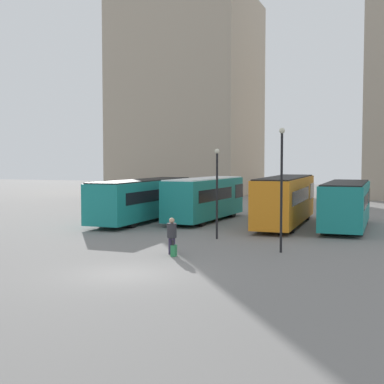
{
  "coord_description": "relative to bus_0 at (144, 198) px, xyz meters",
  "views": [
    {
      "loc": [
        9.61,
        -18.65,
        4.53
      ],
      "look_at": [
        -1.17,
        10.83,
        2.6
      ],
      "focal_mm": 50.0,
      "sensor_mm": 36.0,
      "label": 1
    }
  ],
  "objects": [
    {
      "name": "ground_plane",
      "position": [
        7.14,
        -16.84,
        -1.67
      ],
      "size": [
        160.0,
        160.0,
        0.0
      ],
      "primitive_type": "plane",
      "color": "slate"
    },
    {
      "name": "building_block_left",
      "position": [
        -7.96,
        31.3,
        11.19
      ],
      "size": [
        16.28,
        17.57,
        25.72
      ],
      "color": "tan",
      "rests_on": "ground_plane"
    },
    {
      "name": "bus_0",
      "position": [
        0.0,
        0.0,
        0.0
      ],
      "size": [
        2.8,
        12.54,
        3.04
      ],
      "rotation": [
        0.0,
        0.0,
        1.56
      ],
      "color": "#19847F",
      "rests_on": "ground_plane"
    },
    {
      "name": "bus_1",
      "position": [
        4.23,
        1.62,
        0.04
      ],
      "size": [
        3.21,
        9.93,
        3.15
      ],
      "rotation": [
        0.0,
        0.0,
        1.5
      ],
      "color": "#19847F",
      "rests_on": "ground_plane"
    },
    {
      "name": "bus_2",
      "position": [
        10.25,
        0.99,
        0.15
      ],
      "size": [
        2.55,
        11.76,
        3.33
      ],
      "rotation": [
        0.0,
        0.0,
        1.58
      ],
      "color": "orange",
      "rests_on": "ground_plane"
    },
    {
      "name": "bus_3",
      "position": [
        14.29,
        0.52,
        -0.02
      ],
      "size": [
        2.66,
        9.66,
        3.04
      ],
      "rotation": [
        0.0,
        0.0,
        1.57
      ],
      "color": "#19847F",
      "rests_on": "ground_plane"
    },
    {
      "name": "traveler",
      "position": [
        7.2,
        -12.17,
        -0.62
      ],
      "size": [
        0.48,
        0.48,
        1.76
      ],
      "rotation": [
        0.0,
        0.0,
        1.63
      ],
      "color": "#382D4C",
      "rests_on": "ground_plane"
    },
    {
      "name": "suitcase",
      "position": [
        7.48,
        -12.61,
        -1.39
      ],
      "size": [
        0.23,
        0.36,
        0.77
      ],
      "rotation": [
        0.0,
        0.0,
        1.63
      ],
      "color": "#28844C",
      "rests_on": "ground_plane"
    },
    {
      "name": "lamp_post_0",
      "position": [
        11.97,
        -9.83,
        1.86
      ],
      "size": [
        0.28,
        0.28,
        6.04
      ],
      "color": "black",
      "rests_on": "ground_plane"
    },
    {
      "name": "lamp_post_1",
      "position": [
        7.73,
        -6.7,
        1.38
      ],
      "size": [
        0.28,
        0.28,
        5.12
      ],
      "color": "black",
      "rests_on": "ground_plane"
    }
  ]
}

